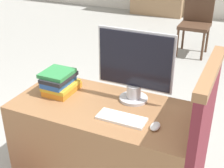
% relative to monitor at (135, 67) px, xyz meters
% --- Properties ---
extents(desk, '(1.22, 0.60, 0.73)m').
position_rel_monitor_xyz_m(desk, '(-0.15, -0.16, -0.61)').
color(desk, '#8C603D').
rests_on(desk, ground_plane).
extents(carrel_divider, '(0.07, 0.70, 1.11)m').
position_rel_monitor_xyz_m(carrel_divider, '(0.49, -0.11, -0.41)').
color(carrel_divider, maroon).
rests_on(carrel_divider, ground_plane).
extents(monitor, '(0.52, 0.19, 0.49)m').
position_rel_monitor_xyz_m(monitor, '(0.00, 0.00, 0.00)').
color(monitor, '#B7B7BC').
rests_on(monitor, desk).
extents(keyboard, '(0.30, 0.12, 0.02)m').
position_rel_monitor_xyz_m(keyboard, '(0.02, -0.26, -0.24)').
color(keyboard, white).
rests_on(keyboard, desk).
extents(mouse, '(0.06, 0.10, 0.03)m').
position_rel_monitor_xyz_m(mouse, '(0.24, -0.27, -0.23)').
color(mouse, silver).
rests_on(mouse, desk).
extents(book_stack, '(0.21, 0.27, 0.16)m').
position_rel_monitor_xyz_m(book_stack, '(-0.51, -0.12, -0.17)').
color(book_stack, orange).
rests_on(book_stack, desk).
extents(far_chair, '(0.44, 0.44, 0.97)m').
position_rel_monitor_xyz_m(far_chair, '(-0.15, 3.03, -0.43)').
color(far_chair, '#4C3323').
rests_on(far_chair, ground_plane).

